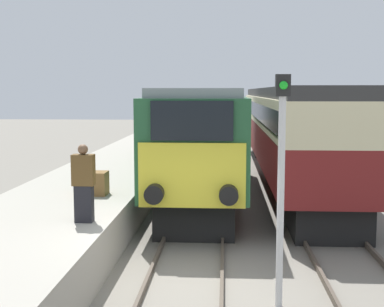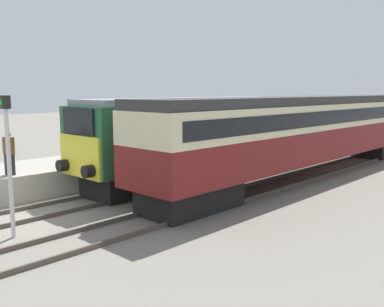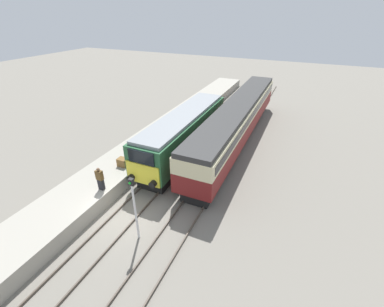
% 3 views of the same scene
% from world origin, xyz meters
% --- Properties ---
extents(ground_plane, '(120.00, 120.00, 0.00)m').
position_xyz_m(ground_plane, '(0.00, 0.00, 0.00)').
color(ground_plane, slate).
extents(platform_left, '(3.50, 50.00, 1.03)m').
position_xyz_m(platform_left, '(-3.30, 8.00, 0.51)').
color(platform_left, '#9E998C').
rests_on(platform_left, ground_plane).
extents(rails_near_track, '(1.51, 60.00, 0.14)m').
position_xyz_m(rails_near_track, '(0.00, 5.00, 0.07)').
color(rails_near_track, '#4C4238').
rests_on(rails_near_track, ground_plane).
extents(rails_far_track, '(1.50, 60.00, 0.14)m').
position_xyz_m(rails_far_track, '(3.40, 5.00, 0.07)').
color(rails_far_track, '#4C4238').
rests_on(rails_far_track, ground_plane).
extents(locomotive, '(2.70, 12.93, 3.76)m').
position_xyz_m(locomotive, '(0.00, 8.67, 2.08)').
color(locomotive, black).
rests_on(locomotive, ground_plane).
extents(passenger_carriage, '(2.75, 21.47, 3.82)m').
position_xyz_m(passenger_carriage, '(3.40, 13.15, 2.34)').
color(passenger_carriage, black).
rests_on(passenger_carriage, ground_plane).
extents(person_on_platform, '(0.44, 0.26, 1.60)m').
position_xyz_m(person_on_platform, '(-2.10, 0.80, 1.82)').
color(person_on_platform, black).
rests_on(person_on_platform, platform_left).
extents(signal_post, '(0.24, 0.28, 3.96)m').
position_xyz_m(signal_post, '(1.70, -0.84, 2.35)').
color(signal_post, silver).
rests_on(signal_post, ground_plane).
extents(luggage_crate, '(0.70, 0.56, 0.60)m').
position_xyz_m(luggage_crate, '(-2.62, 3.66, 1.33)').
color(luggage_crate, brown).
rests_on(luggage_crate, platform_left).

